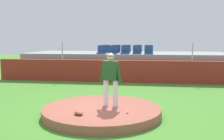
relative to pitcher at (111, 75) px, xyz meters
The scene contains 24 objects.
ground_plane 1.28m from the pitcher, 142.39° to the right, with size 60.00×60.00×0.00m, color #468A2C.
pitchers_mound 1.16m from the pitcher, 142.39° to the right, with size 3.67×3.67×0.26m, color #A55846.
pitcher is the anchor object (origin of this frame).
baseball 1.36m from the pitcher, 52.38° to the right, with size 0.07×0.07×0.07m, color white.
fielding_glove 1.63m from the pitcher, 123.66° to the right, with size 0.30×0.20×0.11m, color brown.
brick_barrier 6.31m from the pitcher, 92.28° to the left, with size 14.21×0.40×1.20m, color maroon.
fence_post_left 7.28m from the pitcher, 120.40° to the left, with size 0.06×0.06×0.97m, color silver.
fence_post_right 7.17m from the pitcher, 61.19° to the left, with size 0.06×0.06×0.97m, color silver.
bleacher_platform 8.92m from the pitcher, 91.60° to the left, with size 12.54×4.13×1.49m, color gray.
stadium_chair_0 7.54m from the pitcher, 102.50° to the left, with size 0.48×0.44×0.50m.
stadium_chair_1 7.45m from the pitcher, 97.26° to the left, with size 0.48×0.44×0.50m.
stadium_chair_2 7.39m from the pitcher, 91.73° to the left, with size 0.48×0.44×0.50m.
stadium_chair_3 7.42m from the pitcher, 86.31° to the left, with size 0.48×0.44×0.50m.
stadium_chair_4 7.45m from the pitcher, 81.09° to the left, with size 0.48×0.44×0.50m.
stadium_chair_5 8.46m from the pitcher, 101.32° to the left, with size 0.48×0.44×0.50m.
stadium_chair_6 8.31m from the pitcher, 96.53° to the left, with size 0.48×0.44×0.50m.
stadium_chair_7 8.28m from the pitcher, 91.89° to the left, with size 0.48×0.44×0.50m.
stadium_chair_8 8.28m from the pitcher, 86.87° to the left, with size 0.48×0.44×0.50m.
stadium_chair_9 8.34m from the pitcher, 81.90° to the left, with size 0.48×0.44×0.50m.
stadium_chair_10 9.29m from the pitcher, 100.36° to the left, with size 0.48×0.44×0.50m.
stadium_chair_11 9.22m from the pitcher, 95.90° to the left, with size 0.48×0.44×0.50m.
stadium_chair_12 9.16m from the pitcher, 91.66° to the left, with size 0.48×0.44×0.50m.
stadium_chair_13 9.18m from the pitcher, 87.06° to the left, with size 0.48×0.44×0.50m.
stadium_chair_14 9.23m from the pitcher, 82.87° to the left, with size 0.48×0.44×0.50m.
Camera 1 is at (1.43, -7.86, 2.36)m, focal length 42.17 mm.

